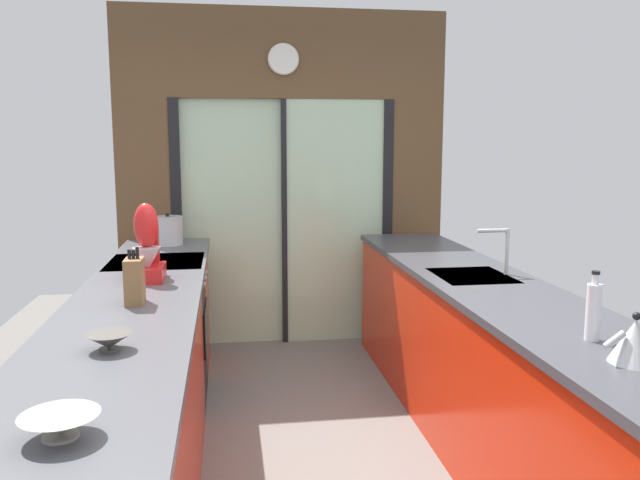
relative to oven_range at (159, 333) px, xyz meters
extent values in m
cube|color=slate|center=(0.91, -0.65, -0.47)|extent=(5.04, 7.60, 0.02)
cube|color=brown|center=(0.91, 1.15, 1.89)|extent=(2.64, 0.08, 0.70)
cube|color=#B2D1AD|center=(0.49, 1.17, 0.54)|extent=(0.80, 0.02, 2.00)
cube|color=#B2D1AD|center=(1.33, 1.13, 0.54)|extent=(0.80, 0.02, 2.00)
cube|color=black|center=(0.05, 1.15, 0.54)|extent=(0.08, 0.10, 2.00)
cube|color=black|center=(1.77, 1.15, 0.54)|extent=(0.08, 0.10, 2.00)
cube|color=black|center=(0.91, 1.15, 0.54)|extent=(0.04, 0.10, 2.00)
cube|color=brown|center=(-0.20, 1.15, 0.54)|extent=(0.42, 0.08, 2.00)
cube|color=brown|center=(2.02, 1.15, 0.54)|extent=(0.42, 0.08, 2.00)
cylinder|color=white|center=(0.91, 1.09, 1.84)|extent=(0.23, 0.03, 0.23)
torus|color=beige|center=(0.91, 1.09, 1.84)|extent=(0.25, 0.02, 0.25)
cube|color=red|center=(0.00, -1.57, -0.02)|extent=(0.58, 2.55, 0.88)
cube|color=red|center=(0.00, 0.63, -0.02)|extent=(0.58, 0.65, 0.88)
cube|color=#4C4C51|center=(0.00, -0.95, 0.44)|extent=(0.62, 3.80, 0.04)
cube|color=red|center=(1.82, -0.95, -0.02)|extent=(0.58, 3.80, 0.88)
cube|color=#3D3D42|center=(1.82, -0.95, 0.44)|extent=(0.62, 3.80, 0.04)
cube|color=#B7BABC|center=(1.80, -0.70, 0.44)|extent=(0.40, 0.48, 0.05)
cylinder|color=#B7BABC|center=(2.00, -0.70, 0.59)|extent=(0.02, 0.02, 0.26)
cylinder|color=#B7BABC|center=(1.91, -0.70, 0.72)|extent=(0.18, 0.02, 0.02)
cube|color=black|center=(0.00, 0.00, -0.02)|extent=(0.58, 0.60, 0.88)
cube|color=black|center=(0.29, 0.00, 0.02)|extent=(0.01, 0.48, 0.28)
cube|color=black|center=(0.00, 0.00, 0.45)|extent=(0.58, 0.60, 0.03)
cylinder|color=#B7BABC|center=(0.30, -0.18, 0.34)|extent=(0.02, 0.04, 0.04)
cylinder|color=#B7BABC|center=(0.30, 0.00, 0.34)|extent=(0.02, 0.04, 0.04)
cylinder|color=#B7BABC|center=(0.30, 0.18, 0.34)|extent=(0.02, 0.04, 0.04)
cylinder|color=gray|center=(0.02, -2.46, 0.47)|extent=(0.09, 0.09, 0.01)
cone|color=gray|center=(0.02, -2.46, 0.50)|extent=(0.20, 0.20, 0.05)
cylinder|color=#514C47|center=(0.02, -1.76, 0.47)|extent=(0.08, 0.08, 0.01)
cone|color=#514C47|center=(0.02, -1.76, 0.50)|extent=(0.17, 0.17, 0.05)
cube|color=brown|center=(0.02, -1.08, 0.57)|extent=(0.08, 0.14, 0.21)
cylinder|color=black|center=(0.00, -1.08, 0.69)|extent=(0.02, 0.02, 0.05)
cylinder|color=black|center=(0.02, -1.08, 0.69)|extent=(0.02, 0.02, 0.05)
cylinder|color=black|center=(0.04, -1.08, 0.70)|extent=(0.02, 0.02, 0.06)
cube|color=red|center=(0.02, -0.57, 0.50)|extent=(0.17, 0.26, 0.08)
cube|color=red|center=(0.02, -0.47, 0.64)|extent=(0.10, 0.08, 0.20)
ellipsoid|color=red|center=(0.02, -0.58, 0.76)|extent=(0.13, 0.12, 0.24)
cone|color=#B7BABC|center=(0.02, -0.60, 0.58)|extent=(0.15, 0.15, 0.13)
cylinder|color=#B7BABC|center=(0.02, 0.66, 0.56)|extent=(0.21, 0.21, 0.19)
cylinder|color=#B7BABC|center=(0.02, 0.66, 0.66)|extent=(0.22, 0.22, 0.01)
sphere|color=black|center=(0.02, 0.66, 0.68)|extent=(0.03, 0.03, 0.03)
cone|color=#B7BABC|center=(1.80, -2.15, 0.54)|extent=(0.17, 0.17, 0.15)
sphere|color=black|center=(1.80, -2.15, 0.63)|extent=(0.03, 0.03, 0.03)
cylinder|color=#B7BABC|center=(1.72, -2.15, 0.55)|extent=(0.08, 0.02, 0.07)
cylinder|color=silver|center=(1.80, -1.90, 0.57)|extent=(0.06, 0.06, 0.22)
cylinder|color=silver|center=(1.80, -1.90, 0.70)|extent=(0.02, 0.02, 0.04)
cylinder|color=black|center=(1.80, -1.90, 0.72)|extent=(0.03, 0.03, 0.01)
camera|label=1|loc=(0.45, -4.06, 1.20)|focal=36.01mm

